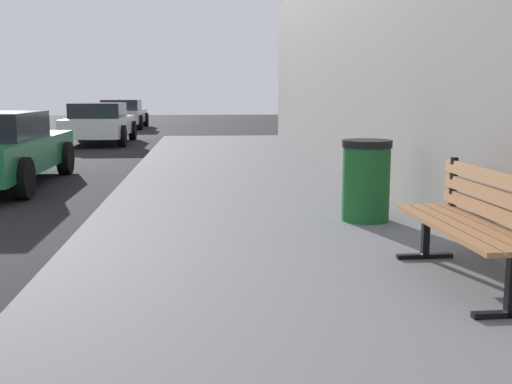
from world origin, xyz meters
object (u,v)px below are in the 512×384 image
trash_bin (366,180)px  car_white (100,123)px  car_silver (122,114)px  bench (476,217)px

trash_bin → car_white: 14.00m
car_white → car_silver: bearing=92.6°
bench → car_silver: (-5.70, 23.89, -0.02)m
trash_bin → car_silver: size_ratio=0.22×
bench → trash_bin: bearing=93.5°
car_white → car_silver: same height
trash_bin → bench: bearing=-84.8°
bench → car_white: car_white is taller
trash_bin → car_silver: bearing=104.3°
car_silver → bench: bearing=-76.6°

